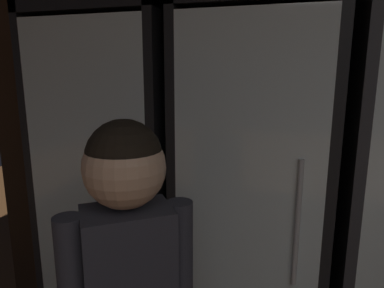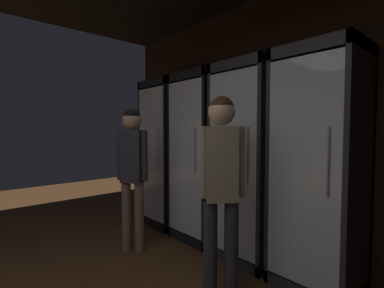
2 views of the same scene
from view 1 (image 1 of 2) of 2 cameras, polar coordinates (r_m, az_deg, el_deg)
The scene contains 2 objects.
cooler_far_left at distance 1.95m, azimuth -11.40°, elevation -8.93°, with size 0.66×0.59×2.01m.
cooler_left at distance 1.75m, azimuth 10.09°, elevation -11.16°, with size 0.66×0.59×2.01m.
Camera 1 is at (-1.07, 1.13, 1.67)m, focal length 32.22 mm.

